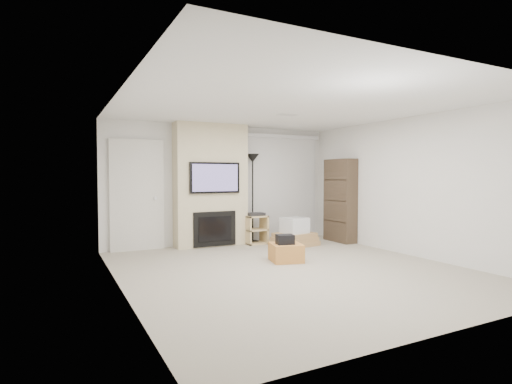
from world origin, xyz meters
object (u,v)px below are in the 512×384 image
ottoman (286,252)px  floor_lamp (253,173)px  box_stack (295,235)px  bookshelf (340,200)px  av_stand (256,227)px

ottoman → floor_lamp: bearing=79.8°
ottoman → box_stack: 1.54m
floor_lamp → ottoman: bearing=-100.2°
ottoman → bookshelf: (2.11, 1.19, 0.75)m
ottoman → bookshelf: bookshelf is taller
floor_lamp → av_stand: floor_lamp is taller
floor_lamp → bookshelf: floor_lamp is taller
av_stand → bookshelf: size_ratio=0.37×
floor_lamp → bookshelf: bearing=-23.6°
floor_lamp → av_stand: 1.17m
floor_lamp → box_stack: 1.60m
av_stand → floor_lamp: bearing=83.6°
floor_lamp → av_stand: (-0.02, -0.18, -1.16)m
floor_lamp → bookshelf: size_ratio=1.06×
floor_lamp → box_stack: (0.60, -0.74, -1.28)m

